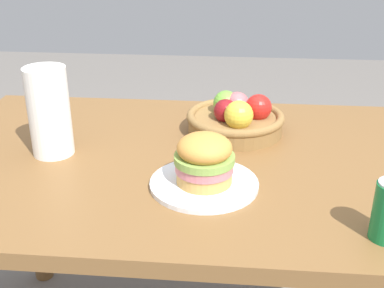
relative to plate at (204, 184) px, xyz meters
The scene contains 5 objects.
dining_table 0.20m from the plate, 112.92° to the left, with size 1.40×0.90×0.75m.
plate is the anchor object (origin of this frame).
sandwich 0.07m from the plate, 90.00° to the right, with size 0.14×0.14×0.12m.
fruit_basket 0.34m from the plate, 78.10° to the left, with size 0.29×0.29×0.12m.
paper_towel_roll 0.46m from the plate, 160.92° to the left, with size 0.11×0.11×0.24m, color white.
Camera 1 is at (0.13, -1.18, 1.33)m, focal length 46.07 mm.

